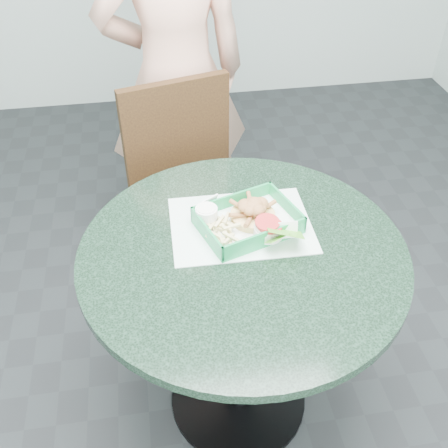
{
  "coord_description": "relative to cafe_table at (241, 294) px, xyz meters",
  "views": [
    {
      "loc": [
        -0.22,
        -1.05,
        1.77
      ],
      "look_at": [
        -0.04,
        0.1,
        0.78
      ],
      "focal_mm": 42.0,
      "sensor_mm": 36.0,
      "label": 1
    }
  ],
  "objects": [
    {
      "name": "floor",
      "position": [
        0.0,
        0.0,
        -0.58
      ],
      "size": [
        4.0,
        5.0,
        0.02
      ],
      "primitive_type": "cube",
      "color": "#303335",
      "rests_on": "ground"
    },
    {
      "name": "cafe_table",
      "position": [
        0.0,
        0.0,
        0.0
      ],
      "size": [
        0.93,
        0.93,
        0.75
      ],
      "color": "black",
      "rests_on": "floor"
    },
    {
      "name": "dining_chair",
      "position": [
        -0.12,
        0.65,
        -0.05
      ],
      "size": [
        0.44,
        0.44,
        0.93
      ],
      "rotation": [
        0.0,
        0.0,
        0.26
      ],
      "color": "#452618",
      "rests_on": "floor"
    },
    {
      "name": "diner_person",
      "position": [
        -0.09,
        0.97,
        0.37
      ],
      "size": [
        0.76,
        0.56,
        1.91
      ],
      "primitive_type": "imported",
      "rotation": [
        0.0,
        0.0,
        3.3
      ],
      "color": "#E1A38A",
      "rests_on": "floor"
    },
    {
      "name": "placemat",
      "position": [
        0.01,
        0.1,
        0.17
      ],
      "size": [
        0.42,
        0.32,
        0.0
      ],
      "primitive_type": "cube",
      "rotation": [
        0.0,
        0.0,
        -0.02
      ],
      "color": "silver",
      "rests_on": "cafe_table"
    },
    {
      "name": "food_basket",
      "position": [
        0.03,
        0.08,
        0.19
      ],
      "size": [
        0.27,
        0.2,
        0.06
      ],
      "rotation": [
        0.0,
        0.0,
        0.32
      ],
      "color": "#168C47",
      "rests_on": "placemat"
    },
    {
      "name": "crab_sandwich",
      "position": [
        0.05,
        0.1,
        0.22
      ],
      "size": [
        0.13,
        0.13,
        0.08
      ],
      "rotation": [
        0.0,
        0.0,
        -0.43
      ],
      "color": "tan",
      "rests_on": "food_basket"
    },
    {
      "name": "fries_pile",
      "position": [
        -0.06,
        0.08,
        0.21
      ],
      "size": [
        0.1,
        0.11,
        0.04
      ],
      "primitive_type": null,
      "rotation": [
        0.0,
        0.0,
        0.03
      ],
      "color": "#DBCD88",
      "rests_on": "food_basket"
    },
    {
      "name": "sauce_ramekin",
      "position": [
        -0.07,
        0.15,
        0.22
      ],
      "size": [
        0.06,
        0.06,
        0.04
      ],
      "rotation": [
        0.0,
        0.0,
        -0.01
      ],
      "color": "white",
      "rests_on": "food_basket"
    },
    {
      "name": "garnish_cup",
      "position": [
        0.06,
        0.01,
        0.21
      ],
      "size": [
        0.12,
        0.12,
        0.05
      ],
      "rotation": [
        0.0,
        0.0,
        -0.37
      ],
      "color": "silver",
      "rests_on": "food_basket"
    }
  ]
}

